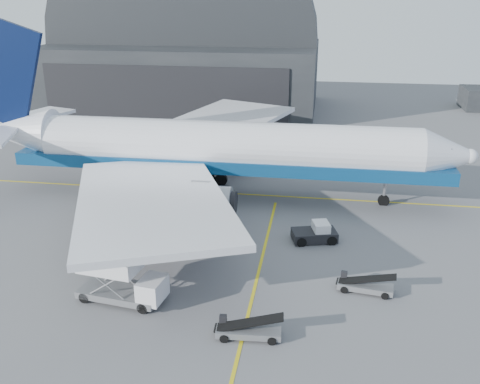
% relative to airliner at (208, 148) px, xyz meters
% --- Properties ---
extents(ground, '(200.00, 200.00, 0.00)m').
position_rel_airliner_xyz_m(ground, '(7.60, -19.12, -5.49)').
color(ground, '#565659').
rests_on(ground, ground).
extents(taxi_lines, '(80.00, 42.12, 0.02)m').
position_rel_airliner_xyz_m(taxi_lines, '(7.60, -6.45, -5.48)').
color(taxi_lines, gold).
rests_on(taxi_lines, ground).
extents(hangar, '(50.00, 28.30, 28.00)m').
position_rel_airliner_xyz_m(hangar, '(-14.40, 45.83, 4.05)').
color(hangar, black).
rests_on(hangar, ground).
extents(airliner, '(55.92, 54.23, 19.63)m').
position_rel_airliner_xyz_m(airliner, '(0.00, 0.00, 0.00)').
color(airliner, white).
rests_on(airliner, ground).
extents(catering_truck, '(6.87, 3.35, 4.53)m').
position_rel_airliner_xyz_m(catering_truck, '(-2.10, -22.11, -3.20)').
color(catering_truck, slate).
rests_on(catering_truck, ground).
extents(pushback_tug, '(4.41, 3.20, 1.84)m').
position_rel_airliner_xyz_m(pushback_tug, '(12.05, -9.79, -4.80)').
color(pushback_tug, black).
rests_on(pushback_tug, ground).
extents(belt_loader_a, '(4.65, 1.88, 1.75)m').
position_rel_airliner_xyz_m(belt_loader_a, '(7.94, -25.13, -4.95)').
color(belt_loader_a, slate).
rests_on(belt_loader_a, ground).
extents(belt_loader_b, '(4.49, 2.03, 1.68)m').
position_rel_airliner_xyz_m(belt_loader_b, '(15.97, -18.11, -4.97)').
color(belt_loader_b, slate).
rests_on(belt_loader_b, ground).
extents(traffic_cone, '(0.35, 0.35, 0.51)m').
position_rel_airliner_xyz_m(traffic_cone, '(4.34, -13.03, -5.25)').
color(traffic_cone, '#E65407').
rests_on(traffic_cone, ground).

